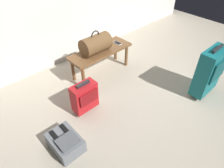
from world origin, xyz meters
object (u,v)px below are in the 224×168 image
at_px(duffel_bag_brown, 96,44).
at_px(suitcase_small_red, 85,97).
at_px(bench, 101,54).
at_px(backpack_grey, 66,142).
at_px(cell_phone, 117,43).
at_px(suitcase_upright_teal, 209,71).

relative_size(duffel_bag_brown, suitcase_small_red, 0.96).
height_order(bench, duffel_bag_brown, duffel_bag_brown).
height_order(bench, backpack_grey, bench).
height_order(duffel_bag_brown, backpack_grey, duffel_bag_brown).
xyz_separation_m(duffel_bag_brown, backpack_grey, (-1.10, -0.81, -0.45)).
relative_size(bench, duffel_bag_brown, 2.27).
height_order(cell_phone, backpack_grey, cell_phone).
relative_size(duffel_bag_brown, suitcase_upright_teal, 0.60).
height_order(suitcase_upright_teal, backpack_grey, suitcase_upright_teal).
bearing_deg(bench, duffel_bag_brown, -180.00).
bearing_deg(suitcase_upright_teal, suitcase_small_red, 149.07).
relative_size(bench, suitcase_upright_teal, 1.36).
xyz_separation_m(suitcase_upright_teal, backpack_grey, (-1.92, 0.55, -0.28)).
bearing_deg(suitcase_small_red, cell_phone, 25.34).
xyz_separation_m(cell_phone, suitcase_upright_teal, (0.40, -1.34, -0.04)).
height_order(suitcase_small_red, backpack_grey, suitcase_small_red).
bearing_deg(backpack_grey, duffel_bag_brown, 36.19).
xyz_separation_m(duffel_bag_brown, cell_phone, (0.42, -0.02, -0.13)).
relative_size(cell_phone, suitcase_small_red, 0.31).
bearing_deg(suitcase_upright_teal, cell_phone, 106.75).
bearing_deg(suitcase_upright_teal, duffel_bag_brown, 121.13).
relative_size(suitcase_upright_teal, backpack_grey, 1.94).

